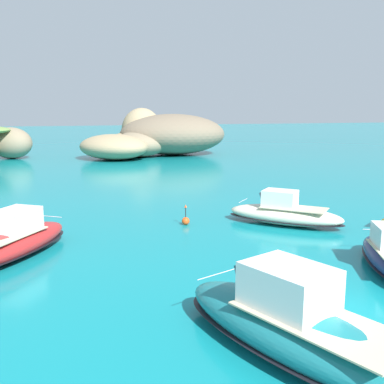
% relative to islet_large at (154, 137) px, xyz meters
% --- Properties ---
extents(ground_plane, '(400.00, 400.00, 0.00)m').
position_rel_islet_large_xyz_m(ground_plane, '(-5.04, -63.71, -3.13)').
color(ground_plane, '#0F7F89').
extents(islet_large, '(28.76, 21.56, 8.16)m').
position_rel_islet_large_xyz_m(islet_large, '(0.00, 0.00, 0.00)').
color(islet_large, '#756651').
rests_on(islet_large, ground).
extents(motorboat_teal, '(6.96, 10.92, 3.09)m').
position_rel_islet_large_xyz_m(motorboat_teal, '(-8.68, -66.32, -2.09)').
color(motorboat_teal, '#19727A').
rests_on(motorboat_teal, ground).
extents(motorboat_cream, '(7.82, 7.55, 2.47)m').
position_rel_islet_large_xyz_m(motorboat_cream, '(-0.78, -50.11, -2.30)').
color(motorboat_cream, beige).
rests_on(motorboat_cream, ground).
extents(motorboat_red, '(7.31, 8.99, 2.66)m').
position_rel_islet_large_xyz_m(motorboat_red, '(-18.77, -52.41, -2.24)').
color(motorboat_red, red).
rests_on(motorboat_red, ground).
extents(channel_buoy, '(0.56, 0.56, 1.48)m').
position_rel_islet_large_xyz_m(channel_buoy, '(-7.58, -48.20, -2.79)').
color(channel_buoy, '#E54C19').
rests_on(channel_buoy, ground).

